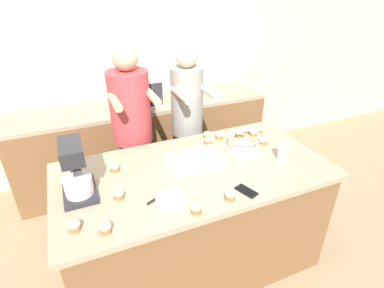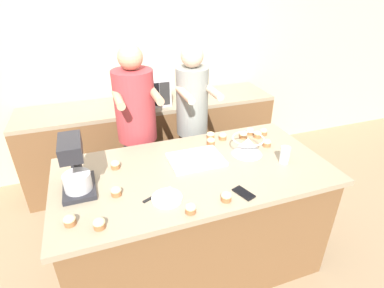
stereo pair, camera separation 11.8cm
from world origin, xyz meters
name	(u,v)px [view 1 (the left image)]	position (x,y,z in m)	size (l,w,h in m)	color
ground_plane	(194,259)	(0.00, 0.00, 0.00)	(16.00, 16.00, 0.00)	#937A5B
back_wall	(132,58)	(0.00, 1.76, 1.35)	(10.00, 0.06, 2.70)	beige
island_counter	(194,218)	(0.00, 0.00, 0.47)	(1.95, 0.99, 0.93)	brown
back_counter	(146,141)	(0.00, 1.41, 0.47)	(2.80, 0.60, 0.93)	brown
person_left	(134,138)	(-0.27, 0.74, 0.89)	(0.36, 0.51, 1.69)	#33384C
person_right	(187,128)	(0.25, 0.73, 0.88)	(0.31, 0.49, 1.66)	#232328
stand_mixer	(76,173)	(-0.78, 0.02, 1.09)	(0.20, 0.30, 0.37)	#232328
mixing_bowl	(245,143)	(0.46, 0.07, 1.00)	(0.25, 0.25, 0.14)	#BCBCC1
baking_tray	(195,158)	(0.05, 0.10, 0.95)	(0.40, 0.29, 0.04)	silver
microwave_oven	(135,91)	(-0.07, 1.41, 1.09)	(0.52, 0.39, 0.30)	#B7B7BC
cell_phone	(246,191)	(0.20, -0.37, 0.93)	(0.11, 0.16, 0.01)	black
drinking_glass	(283,152)	(0.66, -0.14, 0.99)	(0.07, 0.07, 0.13)	silver
small_plate	(171,199)	(-0.27, -0.26, 0.94)	(0.19, 0.19, 0.02)	white
knife	(159,197)	(-0.33, -0.20, 0.93)	(0.21, 0.11, 0.01)	#BCBCC1
cupcake_0	(208,141)	(0.25, 0.30, 0.96)	(0.07, 0.07, 0.06)	#9E6038
cupcake_1	(74,226)	(-0.84, -0.29, 0.96)	(0.07, 0.07, 0.06)	#9E6038
cupcake_2	(105,228)	(-0.69, -0.37, 0.96)	(0.07, 0.07, 0.06)	#9E6038
cupcake_3	(219,135)	(0.38, 0.35, 0.96)	(0.07, 0.07, 0.06)	#9E6038
cupcake_4	(207,135)	(0.29, 0.40, 0.96)	(0.07, 0.07, 0.06)	#9E6038
cupcake_5	(263,141)	(0.67, 0.12, 0.96)	(0.07, 0.07, 0.06)	#9E6038
cupcake_6	(119,194)	(-0.56, -0.11, 0.96)	(0.07, 0.07, 0.06)	#9E6038
cupcake_7	(196,208)	(-0.18, -0.42, 0.96)	(0.07, 0.07, 0.06)	#9E6038
cupcake_8	(259,130)	(0.76, 0.31, 0.96)	(0.07, 0.07, 0.06)	#9E6038
cupcake_9	(115,167)	(-0.53, 0.20, 0.96)	(0.07, 0.07, 0.06)	#9E6038
cupcake_10	(246,130)	(0.65, 0.36, 0.96)	(0.07, 0.07, 0.06)	#9E6038
cupcake_11	(239,133)	(0.56, 0.32, 0.96)	(0.07, 0.07, 0.06)	#9E6038
cupcake_12	(230,195)	(0.06, -0.39, 0.96)	(0.07, 0.07, 0.06)	#9E6038
cupcake_13	(253,132)	(0.68, 0.29, 0.96)	(0.07, 0.07, 0.06)	#9E6038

